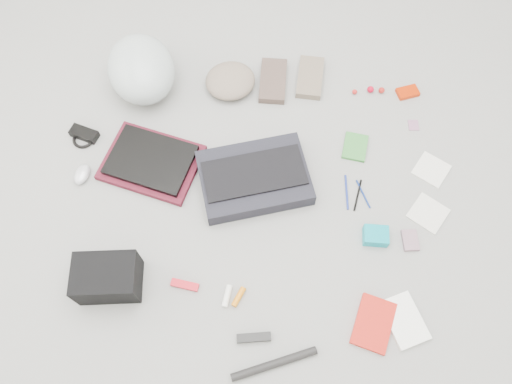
# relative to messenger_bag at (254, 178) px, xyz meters

# --- Properties ---
(ground_plane) EXTENTS (4.00, 4.00, 0.00)m
(ground_plane) POSITION_rel_messenger_bag_xyz_m (0.01, -0.07, -0.04)
(ground_plane) COLOR gray
(messenger_bag) EXTENTS (0.49, 0.41, 0.07)m
(messenger_bag) POSITION_rel_messenger_bag_xyz_m (0.00, 0.00, 0.00)
(messenger_bag) COLOR black
(messenger_bag) RESTS_ON ground_plane
(bag_flap) EXTENTS (0.43, 0.28, 0.01)m
(bag_flap) POSITION_rel_messenger_bag_xyz_m (0.00, 0.00, 0.04)
(bag_flap) COLOR black
(bag_flap) RESTS_ON messenger_bag
(laptop_sleeve) EXTENTS (0.44, 0.37, 0.03)m
(laptop_sleeve) POSITION_rel_messenger_bag_xyz_m (-0.42, 0.06, -0.02)
(laptop_sleeve) COLOR #561322
(laptop_sleeve) RESTS_ON ground_plane
(laptop) EXTENTS (0.38, 0.32, 0.02)m
(laptop) POSITION_rel_messenger_bag_xyz_m (-0.42, 0.06, 0.00)
(laptop) COLOR black
(laptop) RESTS_ON laptop_sleeve
(bike_helmet) EXTENTS (0.39, 0.43, 0.21)m
(bike_helmet) POSITION_rel_messenger_bag_xyz_m (-0.51, 0.46, 0.07)
(bike_helmet) COLOR silver
(bike_helmet) RESTS_ON ground_plane
(beanie) EXTENTS (0.28, 0.28, 0.08)m
(beanie) POSITION_rel_messenger_bag_xyz_m (-0.14, 0.47, 0.00)
(beanie) COLOR gray
(beanie) RESTS_ON ground_plane
(mitten_left) EXTENTS (0.12, 0.23, 0.03)m
(mitten_left) POSITION_rel_messenger_bag_xyz_m (0.05, 0.50, -0.02)
(mitten_left) COLOR brown
(mitten_left) RESTS_ON ground_plane
(mitten_right) EXTENTS (0.12, 0.22, 0.03)m
(mitten_right) POSITION_rel_messenger_bag_xyz_m (0.22, 0.53, -0.02)
(mitten_right) COLOR #796957
(mitten_right) RESTS_ON ground_plane
(power_brick) EXTENTS (0.13, 0.09, 0.03)m
(power_brick) POSITION_rel_messenger_bag_xyz_m (-0.73, 0.17, -0.02)
(power_brick) COLOR black
(power_brick) RESTS_ON ground_plane
(cable_coil) EXTENTS (0.09, 0.09, 0.01)m
(cable_coil) POSITION_rel_messenger_bag_xyz_m (-0.73, 0.15, -0.03)
(cable_coil) COLOR black
(cable_coil) RESTS_ON ground_plane
(mouse) EXTENTS (0.07, 0.10, 0.04)m
(mouse) POSITION_rel_messenger_bag_xyz_m (-0.70, -0.02, -0.02)
(mouse) COLOR silver
(mouse) RESTS_ON ground_plane
(camera_bag) EXTENTS (0.24, 0.18, 0.14)m
(camera_bag) POSITION_rel_messenger_bag_xyz_m (-0.49, -0.45, 0.04)
(camera_bag) COLOR black
(camera_bag) RESTS_ON ground_plane
(multitool) EXTENTS (0.11, 0.04, 0.02)m
(multitool) POSITION_rel_messenger_bag_xyz_m (-0.23, -0.44, -0.03)
(multitool) COLOR red
(multitool) RESTS_ON ground_plane
(toiletry_tube_white) EXTENTS (0.03, 0.08, 0.02)m
(toiletry_tube_white) POSITION_rel_messenger_bag_xyz_m (-0.07, -0.47, -0.02)
(toiletry_tube_white) COLOR white
(toiletry_tube_white) RESTS_ON ground_plane
(toiletry_tube_orange) EXTENTS (0.05, 0.08, 0.02)m
(toiletry_tube_orange) POSITION_rel_messenger_bag_xyz_m (-0.03, -0.47, -0.02)
(toiletry_tube_orange) COLOR orange
(toiletry_tube_orange) RESTS_ON ground_plane
(u_lock) EXTENTS (0.12, 0.05, 0.02)m
(u_lock) POSITION_rel_messenger_bag_xyz_m (0.04, -0.61, -0.02)
(u_lock) COLOR black
(u_lock) RESTS_ON ground_plane
(bike_pump) EXTENTS (0.30, 0.14, 0.03)m
(bike_pump) POSITION_rel_messenger_bag_xyz_m (0.11, -0.70, -0.02)
(bike_pump) COLOR black
(bike_pump) RESTS_ON ground_plane
(book_red) EXTENTS (0.17, 0.22, 0.02)m
(book_red) POSITION_rel_messenger_bag_xyz_m (0.46, -0.54, -0.03)
(book_red) COLOR red
(book_red) RESTS_ON ground_plane
(book_white) EXTENTS (0.18, 0.21, 0.02)m
(book_white) POSITION_rel_messenger_bag_xyz_m (0.57, -0.52, -0.03)
(book_white) COLOR white
(book_white) RESTS_ON ground_plane
(notepad) EXTENTS (0.12, 0.14, 0.01)m
(notepad) POSITION_rel_messenger_bag_xyz_m (0.41, 0.19, -0.03)
(notepad) COLOR #347C33
(notepad) RESTS_ON ground_plane
(pen_blue) EXTENTS (0.02, 0.15, 0.01)m
(pen_blue) POSITION_rel_messenger_bag_xyz_m (0.37, -0.02, -0.03)
(pen_blue) COLOR navy
(pen_blue) RESTS_ON ground_plane
(pen_black) EXTENTS (0.04, 0.14, 0.01)m
(pen_black) POSITION_rel_messenger_bag_xyz_m (0.42, -0.04, -0.03)
(pen_black) COLOR black
(pen_black) RESTS_ON ground_plane
(pen_navy) EXTENTS (0.06, 0.12, 0.01)m
(pen_navy) POSITION_rel_messenger_bag_xyz_m (0.44, -0.03, -0.03)
(pen_navy) COLOR navy
(pen_navy) RESTS_ON ground_plane
(accordion_wallet) EXTENTS (0.09, 0.08, 0.05)m
(accordion_wallet) POSITION_rel_messenger_bag_xyz_m (0.48, -0.21, -0.01)
(accordion_wallet) COLOR #0296AA
(accordion_wallet) RESTS_ON ground_plane
(card_deck) EXTENTS (0.07, 0.09, 0.02)m
(card_deck) POSITION_rel_messenger_bag_xyz_m (0.61, -0.22, -0.03)
(card_deck) COLOR gray
(card_deck) RESTS_ON ground_plane
(napkin_top) EXTENTS (0.17, 0.17, 0.01)m
(napkin_top) POSITION_rel_messenger_bag_xyz_m (0.72, 0.10, -0.03)
(napkin_top) COLOR silver
(napkin_top) RESTS_ON ground_plane
(napkin_bottom) EXTENTS (0.18, 0.18, 0.01)m
(napkin_bottom) POSITION_rel_messenger_bag_xyz_m (0.69, -0.10, -0.03)
(napkin_bottom) COLOR silver
(napkin_bottom) RESTS_ON ground_plane
(lollipop_a) EXTENTS (0.03, 0.03, 0.02)m
(lollipop_a) POSITION_rel_messenger_bag_xyz_m (0.41, 0.47, -0.02)
(lollipop_a) COLOR red
(lollipop_a) RESTS_ON ground_plane
(lollipop_b) EXTENTS (0.04, 0.04, 0.03)m
(lollipop_b) POSITION_rel_messenger_bag_xyz_m (0.48, 0.48, -0.02)
(lollipop_b) COLOR #B8011C
(lollipop_b) RESTS_ON ground_plane
(lollipop_c) EXTENTS (0.03, 0.03, 0.03)m
(lollipop_c) POSITION_rel_messenger_bag_xyz_m (0.53, 0.48, -0.02)
(lollipop_c) COLOR #A11A15
(lollipop_c) RESTS_ON ground_plane
(altoids_tin) EXTENTS (0.11, 0.09, 0.02)m
(altoids_tin) POSITION_rel_messenger_bag_xyz_m (0.65, 0.48, -0.03)
(altoids_tin) COLOR #C02703
(altoids_tin) RESTS_ON ground_plane
(stamp_sheet) EXTENTS (0.05, 0.05, 0.00)m
(stamp_sheet) POSITION_rel_messenger_bag_xyz_m (0.66, 0.31, -0.03)
(stamp_sheet) COLOR #A5698F
(stamp_sheet) RESTS_ON ground_plane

